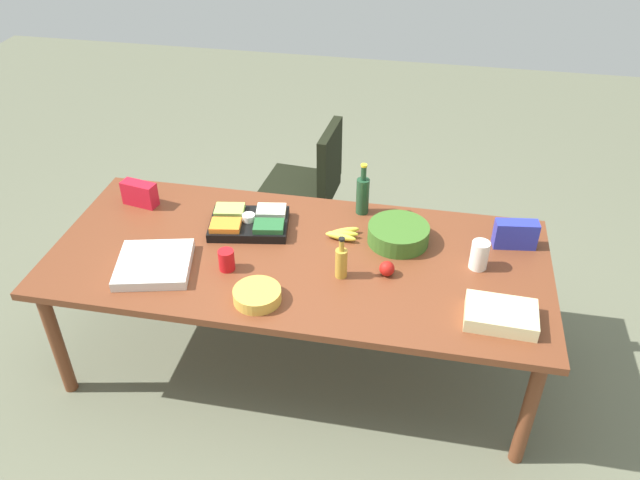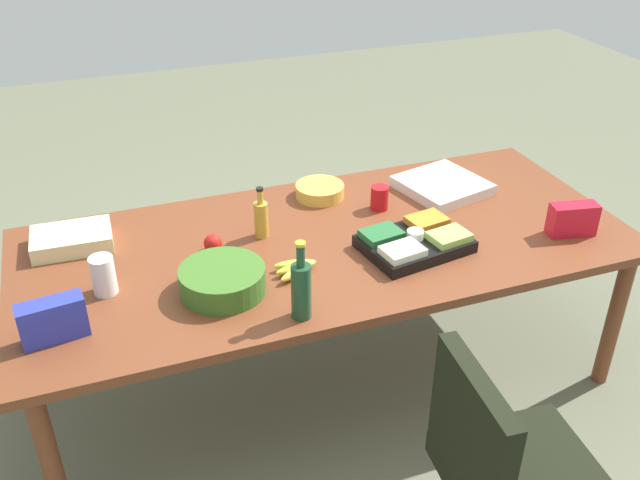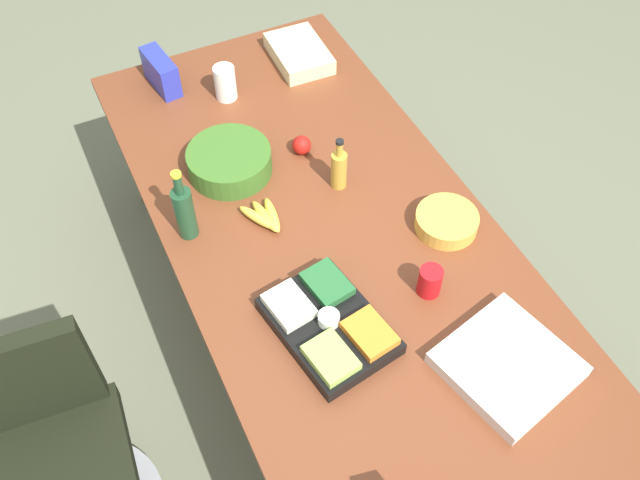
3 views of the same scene
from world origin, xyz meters
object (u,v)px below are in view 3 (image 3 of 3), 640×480
(banana_bunch, at_px, (265,216))
(chip_bag_blue, at_px, (161,72))
(chip_bowl, at_px, (447,221))
(sheet_cake, at_px, (299,53))
(office_chair, at_px, (63,468))
(wine_bottle, at_px, (184,211))
(conference_table, at_px, (337,252))
(veggie_tray, at_px, (329,324))
(salad_bowl, at_px, (229,161))
(apple_red, at_px, (302,145))
(dressing_bottle, at_px, (339,169))
(red_solo_cup, at_px, (430,281))
(pizza_box, at_px, (508,365))
(mayo_jar, at_px, (225,83))

(banana_bunch, bearing_deg, chip_bag_blue, 6.16)
(chip_bag_blue, bearing_deg, banana_bunch, -173.84)
(chip_bowl, distance_m, sheet_cake, 1.12)
(office_chair, height_order, wine_bottle, wine_bottle)
(conference_table, bearing_deg, wine_bottle, 59.75)
(veggie_tray, bearing_deg, office_chair, 83.34)
(salad_bowl, height_order, apple_red, salad_bowl)
(conference_table, distance_m, dressing_bottle, 0.31)
(office_chair, relative_size, chip_bag_blue, 4.15)
(veggie_tray, bearing_deg, red_solo_cup, -91.25)
(office_chair, height_order, sheet_cake, office_chair)
(dressing_bottle, bearing_deg, red_solo_cup, -174.73)
(chip_bowl, xyz_separation_m, sheet_cake, (1.12, 0.07, 0.00))
(office_chair, height_order, chip_bowl, office_chair)
(dressing_bottle, relative_size, apple_red, 3.01)
(sheet_cake, bearing_deg, chip_bag_blue, 81.51)
(office_chair, xyz_separation_m, pizza_box, (-0.48, -1.39, 0.41))
(red_solo_cup, height_order, wine_bottle, wine_bottle)
(veggie_tray, xyz_separation_m, apple_red, (0.78, -0.27, 0.00))
(pizza_box, bearing_deg, mayo_jar, -2.27)
(red_solo_cup, relative_size, apple_red, 1.45)
(conference_table, height_order, wine_bottle, wine_bottle)
(wine_bottle, bearing_deg, dressing_bottle, -92.27)
(banana_bunch, bearing_deg, veggie_tray, -179.54)
(office_chair, xyz_separation_m, sheet_cake, (1.21, -1.45, 0.42))
(chip_bowl, relative_size, banana_bunch, 1.25)
(dressing_bottle, relative_size, chip_bag_blue, 1.04)
(office_chair, bearing_deg, mayo_jar, -43.86)
(mayo_jar, relative_size, apple_red, 1.99)
(conference_table, distance_m, sheet_cake, 1.06)
(conference_table, xyz_separation_m, apple_red, (0.47, -0.08, 0.10))
(office_chair, xyz_separation_m, chip_bag_blue, (1.30, -0.85, 0.46))
(banana_bunch, xyz_separation_m, apple_red, (0.27, -0.27, 0.01))
(conference_table, bearing_deg, office_chair, 100.14)
(office_chair, relative_size, chip_bowl, 4.01)
(office_chair, distance_m, red_solo_cup, 1.40)
(red_solo_cup, relative_size, banana_bunch, 0.61)
(red_solo_cup, distance_m, veggie_tray, 0.37)
(mayo_jar, bearing_deg, apple_red, -161.64)
(sheet_cake, xyz_separation_m, apple_red, (-0.54, 0.24, 0.00))
(conference_table, bearing_deg, apple_red, -9.41)
(red_solo_cup, bearing_deg, veggie_tray, 88.75)
(salad_bowl, xyz_separation_m, wine_bottle, (-0.23, 0.25, 0.07))
(chip_bag_blue, bearing_deg, sheet_cake, -98.49)
(chip_bowl, distance_m, banana_bunch, 0.66)
(apple_red, bearing_deg, conference_table, 170.59)
(red_solo_cup, xyz_separation_m, dressing_bottle, (0.57, 0.05, 0.03))
(salad_bowl, height_order, wine_bottle, wine_bottle)
(mayo_jar, relative_size, salad_bowl, 0.47)
(conference_table, relative_size, sheet_cake, 8.02)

